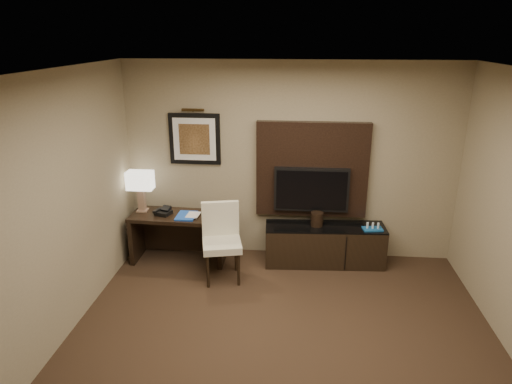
# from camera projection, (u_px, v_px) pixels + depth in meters

# --- Properties ---
(floor) EXTENTS (4.50, 5.00, 0.01)m
(floor) POSITION_uv_depth(u_px,v_px,m) (280.00, 371.00, 4.30)
(floor) COLOR black
(floor) RESTS_ON ground
(ceiling) EXTENTS (4.50, 5.00, 0.01)m
(ceiling) POSITION_uv_depth(u_px,v_px,m) (286.00, 77.00, 3.41)
(ceiling) COLOR silver
(ceiling) RESTS_ON wall_back
(wall_back) EXTENTS (4.50, 0.01, 2.70)m
(wall_back) POSITION_uv_depth(u_px,v_px,m) (290.00, 162.00, 6.20)
(wall_back) COLOR gray
(wall_back) RESTS_ON floor
(wall_left) EXTENTS (0.01, 5.00, 2.70)m
(wall_left) POSITION_uv_depth(u_px,v_px,m) (30.00, 231.00, 4.06)
(wall_left) COLOR gray
(wall_left) RESTS_ON floor
(desk) EXTENTS (1.29, 0.59, 0.68)m
(desk) POSITION_uv_depth(u_px,v_px,m) (179.00, 237.00, 6.31)
(desk) COLOR black
(desk) RESTS_ON floor
(credenza) EXTENTS (1.63, 0.54, 0.55)m
(credenza) POSITION_uv_depth(u_px,v_px,m) (324.00, 245.00, 6.23)
(credenza) COLOR black
(credenza) RESTS_ON floor
(tv_wall_panel) EXTENTS (1.50, 0.12, 1.30)m
(tv_wall_panel) POSITION_uv_depth(u_px,v_px,m) (312.00, 170.00, 6.15)
(tv_wall_panel) COLOR black
(tv_wall_panel) RESTS_ON wall_back
(tv) EXTENTS (1.00, 0.08, 0.60)m
(tv) POSITION_uv_depth(u_px,v_px,m) (311.00, 190.00, 6.14)
(tv) COLOR black
(tv) RESTS_ON tv_wall_panel
(artwork) EXTENTS (0.70, 0.04, 0.70)m
(artwork) POSITION_uv_depth(u_px,v_px,m) (195.00, 139.00, 6.20)
(artwork) COLOR black
(artwork) RESTS_ON wall_back
(picture_light) EXTENTS (0.04, 0.04, 0.30)m
(picture_light) POSITION_uv_depth(u_px,v_px,m) (193.00, 110.00, 6.03)
(picture_light) COLOR #443115
(picture_light) RESTS_ON wall_back
(desk_chair) EXTENTS (0.59, 0.64, 1.00)m
(desk_chair) POSITION_uv_depth(u_px,v_px,m) (222.00, 244.00, 5.75)
(desk_chair) COLOR beige
(desk_chair) RESTS_ON floor
(table_lamp) EXTENTS (0.41, 0.30, 0.61)m
(table_lamp) POSITION_uv_depth(u_px,v_px,m) (141.00, 190.00, 6.23)
(table_lamp) COLOR #93725B
(table_lamp) RESTS_ON desk
(desk_phone) EXTENTS (0.23, 0.22, 0.10)m
(desk_phone) POSITION_uv_depth(u_px,v_px,m) (163.00, 211.00, 6.18)
(desk_phone) COLOR black
(desk_phone) RESTS_ON desk
(blue_folder) EXTENTS (0.25, 0.34, 0.02)m
(blue_folder) POSITION_uv_depth(u_px,v_px,m) (186.00, 216.00, 6.13)
(blue_folder) COLOR blue
(blue_folder) RESTS_ON desk
(book) EXTENTS (0.17, 0.03, 0.23)m
(book) POSITION_uv_depth(u_px,v_px,m) (186.00, 208.00, 6.12)
(book) COLOR tan
(book) RESTS_ON desk
(water_bottle) EXTENTS (0.07, 0.07, 0.17)m
(water_bottle) POSITION_uv_depth(u_px,v_px,m) (208.00, 208.00, 6.18)
(water_bottle) COLOR silver
(water_bottle) RESTS_ON desk
(ice_bucket) EXTENTS (0.21, 0.21, 0.19)m
(ice_bucket) POSITION_uv_depth(u_px,v_px,m) (317.00, 219.00, 6.13)
(ice_bucket) COLOR black
(ice_bucket) RESTS_ON credenza
(minibar_tray) EXTENTS (0.28, 0.19, 0.09)m
(minibar_tray) POSITION_uv_depth(u_px,v_px,m) (373.00, 226.00, 6.02)
(minibar_tray) COLOR #175797
(minibar_tray) RESTS_ON credenza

